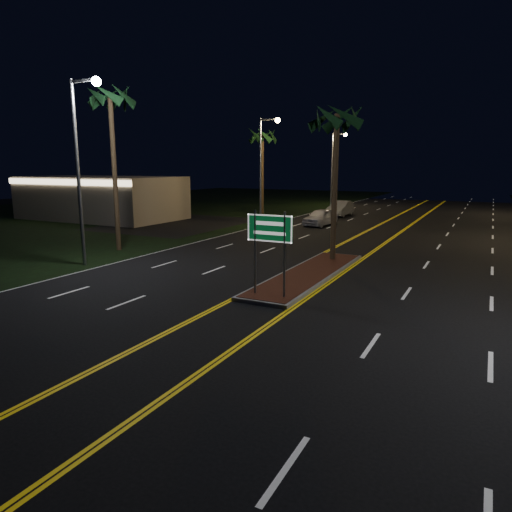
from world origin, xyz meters
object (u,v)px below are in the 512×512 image
Objects in this scene: streetlight_left_far at (335,161)px; palm_left_far at (262,137)px; palm_median at (337,118)px; car_far at (340,207)px; commercial_building at (101,198)px; highway_sign at (270,236)px; streetlight_left_mid at (265,158)px; median_island at (309,274)px; palm_left_near at (110,99)px; streetlight_left_near at (82,151)px; car_near at (321,216)px.

streetlight_left_far is 16.28m from palm_left_far.
car_far is (-6.35, 22.30, -6.39)m from palm_median.
car_far is at bearing 33.11° from commercial_building.
car_far is (6.45, 4.80, -6.86)m from palm_left_far.
commercial_building reaches higher than highway_sign.
palm_median is 1.56× the size of car_far.
commercial_building is 16.31m from streetlight_left_mid.
palm_left_near is (-12.50, 1.00, 8.60)m from median_island.
streetlight_left_near reaches higher than palm_left_far.
car_far reaches higher than median_island.
streetlight_left_mid is 1.02× the size of palm_left_far.
car_near is at bearing 104.40° from highway_sign.
streetlight_left_near is (15.39, -15.99, 3.65)m from commercial_building.
streetlight_left_far is at bearing 106.00° from median_island.
streetlight_left_near is 20.00m from streetlight_left_mid.
median_island is 1.14× the size of streetlight_left_far.
streetlight_left_far is at bearing 110.81° from car_far.
palm_left_far reaches higher than car_far.
palm_median is at bearing -53.82° from palm_left_far.
streetlight_left_mid is 0.92× the size of palm_left_near.
car_near is at bearing 107.64° from median_island.
car_far reaches higher than car_near.
palm_left_far is at bearing -143.36° from car_far.
streetlight_left_far is at bearing 82.22° from palm_left_far.
streetlight_left_mid is 10.88m from car_far.
highway_sign is at bearing -90.00° from palm_median.
median_island is at bearing -58.64° from palm_left_far.
palm_left_far is (-12.80, 17.50, 0.47)m from palm_median.
streetlight_left_far is 20.57m from car_near.
commercial_building is 19.25m from palm_left_near.
commercial_building is at bearing -122.65° from streetlight_left_far.
highway_sign is 0.36× the size of streetlight_left_near.
streetlight_left_far is at bearing 112.03° from car_near.
palm_median is (26.00, -9.49, 5.27)m from commercial_building.
highway_sign is at bearing -63.41° from streetlight_left_mid.
streetlight_left_mid is 16.39m from palm_left_near.
palm_left_near reaches higher than streetlight_left_mid.
streetlight_left_near is at bearing -98.46° from car_far.
car_near is at bearing -84.85° from car_far.
streetlight_left_far reaches higher than car_far.
highway_sign is at bearing -78.09° from car_far.
palm_median is at bearing 90.00° from highway_sign.
palm_left_far reaches higher than highway_sign.
palm_left_far is at bearing 116.92° from highway_sign.
median_island is 12.36m from streetlight_left_near.
streetlight_left_far is 0.92× the size of palm_left_near.
palm_left_far is 1.66× the size of car_far.
car_far is (-6.35, 30.01, -1.52)m from highway_sign.
car_near is (6.89, 16.64, -7.85)m from palm_left_near.
streetlight_left_near is 1.00× the size of streetlight_left_mid.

